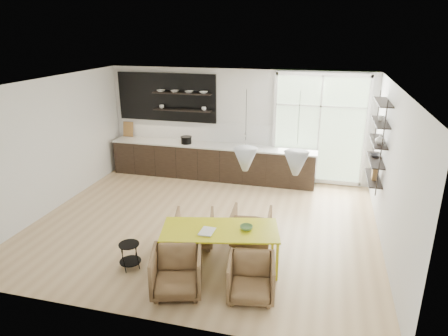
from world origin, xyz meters
TOP-DOWN VIEW (x-y plane):
  - room at (0.58, 1.10)m, footprint 7.02×6.01m
  - kitchen_run at (-0.69, 2.69)m, footprint 5.54×0.69m
  - right_shelving at (3.36, 1.17)m, footprint 0.26×1.22m
  - dining_table at (0.73, -1.44)m, footprint 2.08×1.28m
  - armchair_back_left at (0.07, -0.84)m, footprint 0.85×0.87m
  - armchair_back_right at (1.09, -0.53)m, footprint 0.77×0.79m
  - armchair_front_left at (0.27, -2.29)m, footprint 0.94×0.96m
  - armchair_front_right at (1.40, -2.13)m, footprint 0.80×0.82m
  - wire_stool at (-0.74, -1.88)m, footprint 0.37×0.37m
  - table_book at (0.44, -1.60)m, footprint 0.24×0.31m
  - table_bowl at (1.16, -1.34)m, footprint 0.22×0.22m

SIDE VIEW (x-z plane):
  - wire_stool at x=-0.74m, z-range 0.07..0.53m
  - armchair_front_right at x=1.40m, z-range 0.00..0.65m
  - armchair_back_left at x=0.07m, z-range 0.00..0.65m
  - armchair_back_right at x=1.09m, z-range 0.00..0.68m
  - armchair_front_left at x=0.27m, z-range 0.00..0.71m
  - kitchen_run at x=-0.69m, z-range -0.78..1.97m
  - dining_table at x=0.73m, z-range 0.31..1.01m
  - table_book at x=0.44m, z-range 0.71..0.74m
  - table_bowl at x=1.16m, z-range 0.71..0.77m
  - room at x=0.58m, z-range 0.00..2.92m
  - right_shelving at x=3.36m, z-range 0.70..2.60m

